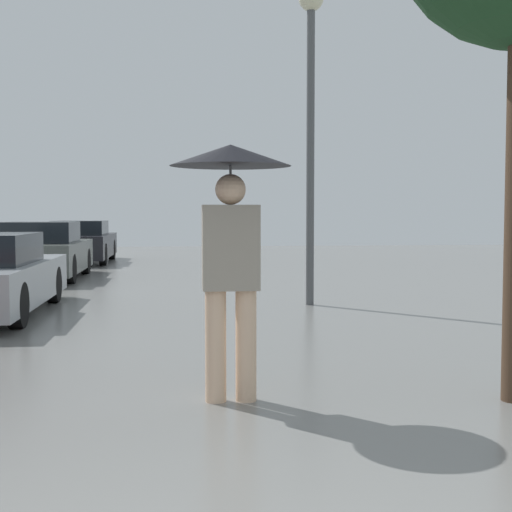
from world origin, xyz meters
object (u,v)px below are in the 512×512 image
object	(u,v)px
parked_car_farthest	(81,243)
street_lamp	(311,87)
pedestrian	(231,214)
parked_car_third	(42,252)

from	to	relation	value
parked_car_farthest	street_lamp	bearing A→B (deg)	-64.94
pedestrian	parked_car_third	size ratio (longest dim) A/B	0.49
parked_car_third	parked_car_farthest	distance (m)	5.34
parked_car_farthest	pedestrian	bearing A→B (deg)	-78.72
parked_car_farthest	parked_car_third	bearing A→B (deg)	-91.65
pedestrian	parked_car_farthest	distance (m)	16.45
parked_car_third	street_lamp	bearing A→B (deg)	-45.44
pedestrian	parked_car_farthest	xyz separation A→B (m)	(-3.21, 16.11, -0.85)
parked_car_third	street_lamp	distance (m)	7.72
pedestrian	parked_car_third	world-z (taller)	pedestrian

